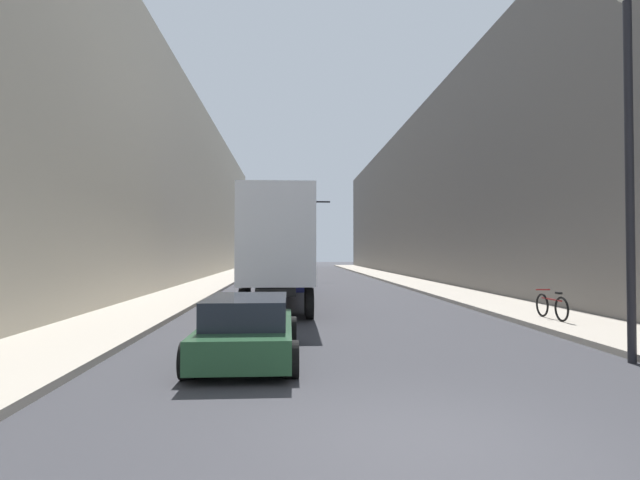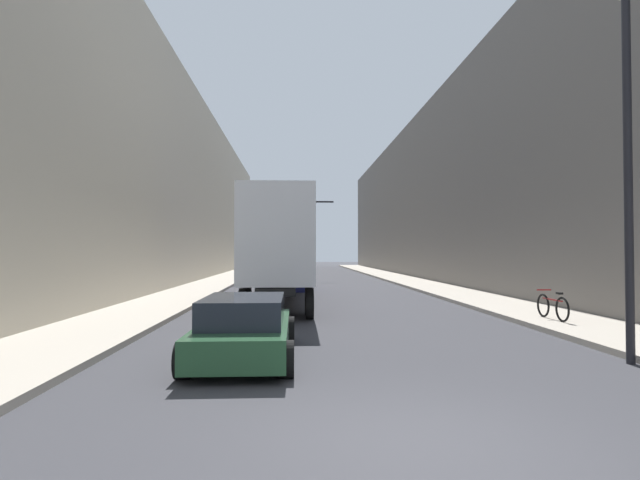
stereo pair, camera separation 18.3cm
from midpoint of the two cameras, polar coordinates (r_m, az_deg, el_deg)
name	(u,v)px [view 2 (the right image)]	position (r m, az deg, el deg)	size (l,w,h in m)	color
ground_plane	(421,448)	(6.06, 12.38, -22.21)	(200.00, 200.00, 0.00)	#38383D
sidewalk_right	(408,281)	(36.46, 10.15, -4.61)	(2.96, 80.00, 0.15)	#B2A899
sidewalk_left	(219,281)	(35.91, -11.29, -4.65)	(2.96, 80.00, 0.15)	#B2A899
building_right	(469,192)	(37.91, 16.75, 5.33)	(6.00, 80.00, 13.06)	#66605B
building_left	(155,187)	(37.05, -18.15, 5.82)	(6.00, 80.00, 13.48)	#BCB29E
semi_truck	(282,246)	(21.87, -4.17, -0.72)	(2.42, 14.43, 4.29)	silver
sedan_car	(245,329)	(10.31, -8.10, -10.00)	(2.00, 4.44, 1.26)	#234C2D
traffic_signal_gantry	(271,221)	(39.07, -5.47, 2.21)	(6.82, 0.35, 6.38)	black
street_lamp	(627,118)	(11.70, 32.08, 11.73)	(0.44, 0.44, 7.54)	black
parked_bicycle	(552,307)	(16.46, 25.33, -6.90)	(0.44, 1.82, 0.86)	black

